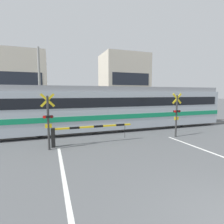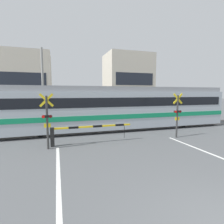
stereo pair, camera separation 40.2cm
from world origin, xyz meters
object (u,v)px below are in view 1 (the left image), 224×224
object	(u,v)px
crossing_barrier_near	(78,131)
crossing_barrier_far	(116,114)
commuter_train	(117,107)
crossing_signal_left	(48,119)
pedestrian	(91,110)
crossing_signal_right	(176,113)

from	to	relation	value
crossing_barrier_near	crossing_barrier_far	bearing A→B (deg)	53.89
commuter_train	crossing_barrier_near	world-z (taller)	commuter_train
crossing_barrier_far	crossing_signal_left	distance (m)	9.17
crossing_signal_left	pedestrian	bearing A→B (deg)	66.68
crossing_signal_right	pedestrian	distance (m)	10.92
crossing_barrier_far	pedestrian	world-z (taller)	pedestrian
crossing_barrier_near	crossing_signal_left	distance (m)	1.73
commuter_train	crossing_barrier_far	distance (m)	3.61
commuter_train	crossing_barrier_far	size ratio (longest dim) A/B	3.96
commuter_train	pedestrian	size ratio (longest dim) A/B	11.16
crossing_signal_left	crossing_barrier_far	bearing A→B (deg)	47.61
commuter_train	crossing_signal_left	size ratio (longest dim) A/B	6.37
commuter_train	crossing_signal_left	bearing A→B (deg)	-144.63
commuter_train	crossing_signal_right	xyz separation A→B (m)	(2.72, -3.50, -0.21)
crossing_barrier_near	crossing_signal_right	bearing A→B (deg)	-3.32
commuter_train	crossing_barrier_near	bearing A→B (deg)	-137.54
crossing_barrier_far	crossing_signal_left	size ratio (longest dim) A/B	1.61
commuter_train	crossing_barrier_far	bearing A→B (deg)	69.31
crossing_signal_right	pedestrian	world-z (taller)	crossing_signal_right
commuter_train	crossing_signal_right	size ratio (longest dim) A/B	6.37
crossing_signal_left	pedestrian	size ratio (longest dim) A/B	1.75
crossing_barrier_far	pedestrian	size ratio (longest dim) A/B	2.82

